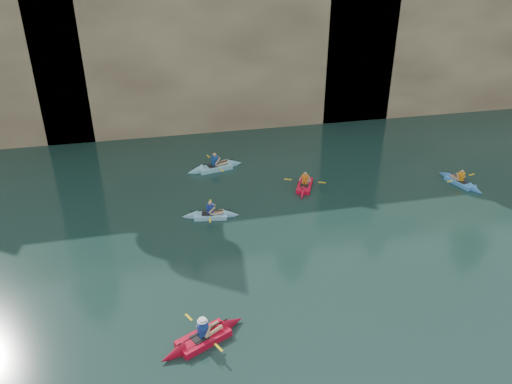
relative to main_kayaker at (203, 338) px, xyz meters
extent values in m
plane|color=black|center=(2.31, -1.66, -0.16)|extent=(160.00, 160.00, 0.00)
cube|color=tan|center=(2.31, 28.34, 5.84)|extent=(70.00, 16.00, 12.00)
cube|color=tan|center=(4.31, 20.94, 5.54)|extent=(24.00, 2.40, 11.40)
cube|color=tan|center=(24.31, 20.94, 4.76)|extent=(26.00, 2.40, 9.84)
cube|color=black|center=(-1.69, 20.29, 1.44)|extent=(3.50, 1.00, 3.20)
cube|color=black|center=(12.31, 20.29, 2.09)|extent=(5.00, 1.00, 4.50)
cube|color=red|center=(0.00, 0.00, -0.02)|extent=(2.65, 1.83, 0.29)
cone|color=red|center=(1.08, 0.53, -0.02)|extent=(1.15, 1.08, 0.76)
cone|color=red|center=(-1.08, -0.53, -0.02)|extent=(1.15, 1.08, 0.76)
cube|color=black|center=(-0.13, -0.07, 0.10)|extent=(0.70, 0.67, 0.04)
cube|color=navy|center=(0.00, 0.00, 0.38)|extent=(0.39, 0.34, 0.48)
sphere|color=tan|center=(0.00, 0.00, 0.73)|extent=(0.20, 0.20, 0.20)
cylinder|color=black|center=(0.00, 0.00, 0.27)|extent=(1.85, 0.92, 0.04)
cube|color=yellow|center=(-0.40, 0.83, 0.27)|extent=(0.26, 0.41, 0.02)
cube|color=yellow|center=(0.40, -0.83, 0.27)|extent=(0.26, 0.41, 0.02)
cylinder|color=white|center=(0.00, 0.00, 0.77)|extent=(0.35, 0.35, 0.10)
cube|color=#84BEDE|center=(1.41, 8.24, -0.04)|extent=(2.26, 1.02, 0.25)
cone|color=#84BEDE|center=(2.42, 8.09, -0.04)|extent=(0.86, 0.78, 0.67)
cone|color=#84BEDE|center=(0.40, 8.39, -0.04)|extent=(0.86, 0.78, 0.67)
cube|color=black|center=(1.26, 8.26, 0.05)|extent=(0.61, 0.50, 0.04)
cube|color=navy|center=(1.41, 8.24, 0.31)|extent=(0.33, 0.24, 0.45)
sphere|color=tan|center=(1.41, 8.24, 0.64)|extent=(0.19, 0.19, 0.19)
cylinder|color=black|center=(1.41, 8.24, 0.22)|extent=(1.97, 0.33, 0.04)
cube|color=yellow|center=(1.54, 9.12, 0.22)|extent=(0.14, 0.43, 0.02)
cube|color=yellow|center=(1.28, 7.35, 0.22)|extent=(0.14, 0.43, 0.02)
cube|color=red|center=(6.90, 10.31, -0.04)|extent=(1.67, 2.51, 0.26)
cone|color=red|center=(7.38, 11.35, -0.04)|extent=(0.99, 1.07, 0.70)
cone|color=red|center=(6.43, 9.26, -0.04)|extent=(0.99, 1.07, 0.70)
cube|color=black|center=(6.84, 10.17, 0.06)|extent=(0.63, 0.68, 0.04)
cube|color=orange|center=(6.90, 10.31, 0.33)|extent=(0.32, 0.37, 0.47)
sphere|color=tan|center=(6.90, 10.31, 0.67)|extent=(0.20, 0.20, 0.20)
cylinder|color=black|center=(6.90, 10.31, 0.23)|extent=(0.89, 1.90, 0.04)
cube|color=yellow|center=(6.05, 10.69, 0.23)|extent=(0.42, 0.25, 0.02)
cube|color=yellow|center=(7.75, 9.92, 0.23)|extent=(0.42, 0.25, 0.02)
cube|color=#82C8D9|center=(2.45, 13.67, -0.02)|extent=(2.77, 1.41, 0.29)
cone|color=#82C8D9|center=(3.67, 13.96, -0.02)|extent=(1.09, 0.98, 0.79)
cone|color=#82C8D9|center=(1.23, 13.39, -0.02)|extent=(1.09, 0.98, 0.79)
cube|color=black|center=(2.30, 13.64, 0.10)|extent=(0.65, 0.61, 0.04)
cube|color=navy|center=(2.45, 13.67, 0.40)|extent=(0.40, 0.31, 0.53)
sphere|color=tan|center=(2.45, 13.67, 0.79)|extent=(0.22, 0.22, 0.22)
cylinder|color=black|center=(2.45, 13.67, 0.27)|extent=(2.29, 0.57, 0.04)
cube|color=yellow|center=(2.21, 14.71, 0.27)|extent=(0.17, 0.43, 0.02)
cube|color=yellow|center=(2.69, 12.63, 0.27)|extent=(0.17, 0.43, 0.02)
cube|color=#4390E5|center=(15.46, 8.81, -0.05)|extent=(1.30, 2.43, 0.24)
cone|color=#4390E5|center=(15.16, 9.86, -0.05)|extent=(0.85, 0.97, 0.65)
cone|color=#4390E5|center=(15.77, 7.75, -0.05)|extent=(0.85, 0.97, 0.65)
cube|color=black|center=(15.50, 8.66, 0.04)|extent=(0.54, 0.64, 0.04)
cube|color=orange|center=(15.46, 8.81, 0.29)|extent=(0.27, 0.34, 0.43)
sphere|color=tan|center=(15.46, 8.81, 0.61)|extent=(0.18, 0.18, 0.18)
cylinder|color=black|center=(15.46, 8.81, 0.21)|extent=(0.57, 1.85, 0.04)
cube|color=yellow|center=(14.64, 8.57, 0.21)|extent=(0.43, 0.19, 0.02)
cube|color=yellow|center=(16.29, 9.05, 0.21)|extent=(0.43, 0.19, 0.02)
camera|label=1|loc=(-1.05, -12.85, 12.35)|focal=35.00mm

